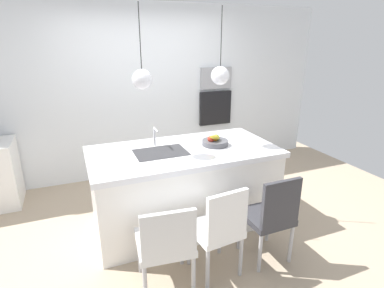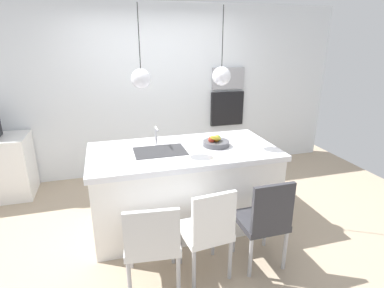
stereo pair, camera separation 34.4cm
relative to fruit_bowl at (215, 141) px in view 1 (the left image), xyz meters
The scene contains 13 objects.
floor 1.03m from the fruit_bowl, behind, with size 6.60×6.60×0.00m, color tan.
back_wall 1.73m from the fruit_bowl, 102.97° to the left, with size 6.00×0.10×2.60m, color white.
kitchen_island 0.63m from the fruit_bowl, behind, with size 2.08×1.06×0.91m.
sink_basin 0.65m from the fruit_bowl, behind, with size 0.56×0.40×0.02m, color #2D2D30.
faucet 0.69m from the fruit_bowl, 161.58° to the left, with size 0.02×0.17×0.22m.
fruit_bowl is the anchor object (origin of this frame).
microwave 1.84m from the fruit_bowl, 63.80° to the left, with size 0.54×0.08×0.34m, color #9E9EA3.
oven 1.76m from the fruit_bowl, 63.80° to the left, with size 0.56×0.08×0.56m, color black.
chair_near 1.39m from the fruit_bowl, 133.50° to the right, with size 0.51×0.52×0.85m.
chair_middle 1.13m from the fruit_bowl, 113.31° to the right, with size 0.45×0.45×0.90m.
chair_far 1.06m from the fruit_bowl, 81.61° to the right, with size 0.42×0.43×0.91m.
pendant_light_left 1.10m from the fruit_bowl, behind, with size 0.20×0.20×0.80m.
pendant_light_right 0.74m from the fruit_bowl, ahead, with size 0.20×0.20×0.80m.
Camera 1 is at (-1.12, -3.02, 2.07)m, focal length 28.78 mm.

